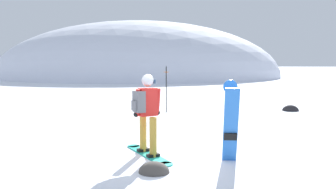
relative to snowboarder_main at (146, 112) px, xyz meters
The scene contains 7 objects.
ground_plane 1.04m from the snowboarder_main, 25.34° to the left, with size 300.00×300.00×0.00m, color white.
ridge_peak_main 40.76m from the snowboarder_main, 98.44° to the left, with size 38.89×35.00×15.24m.
snowboarder_main is the anchor object (origin of this frame).
spare_snowboard 1.75m from the snowboarder_main, 13.68° to the right, with size 0.28×0.40×1.62m.
piste_marker_near 6.06m from the snowboarder_main, 89.69° to the left, with size 0.20×0.20×1.84m.
rock_dark 1.45m from the snowboarder_main, 76.31° to the right, with size 0.56×0.47×0.39m.
rock_mid 8.51m from the snowboarder_main, 53.25° to the left, with size 0.66×0.56×0.46m.
Camera 1 is at (0.40, -6.99, 1.95)m, focal length 35.27 mm.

